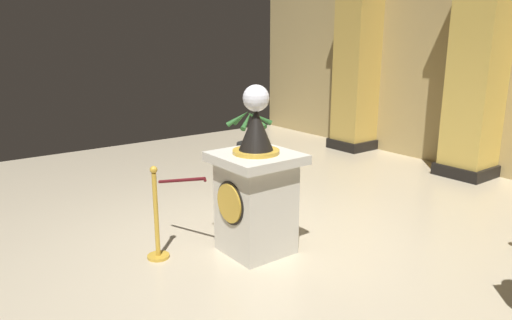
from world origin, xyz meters
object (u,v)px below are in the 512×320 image
at_px(stanchion_near, 246,193).
at_px(potted_palm_left, 250,146).
at_px(stanchion_far, 157,227).
at_px(pedestal_clock, 256,190).

bearing_deg(stanchion_near, potted_palm_left, 142.61).
bearing_deg(potted_palm_left, stanchion_near, -37.39).
height_order(stanchion_near, stanchion_far, stanchion_far).
xyz_separation_m(stanchion_far, potted_palm_left, (-2.51, 3.08, -0.01)).
bearing_deg(stanchion_near, pedestal_clock, -29.79).
bearing_deg(stanchion_far, pedestal_clock, 62.57).
distance_m(stanchion_near, potted_palm_left, 2.71).
bearing_deg(pedestal_clock, stanchion_near, 150.21).
relative_size(pedestal_clock, potted_palm_left, 1.75).
bearing_deg(stanchion_far, stanchion_near, 103.95).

